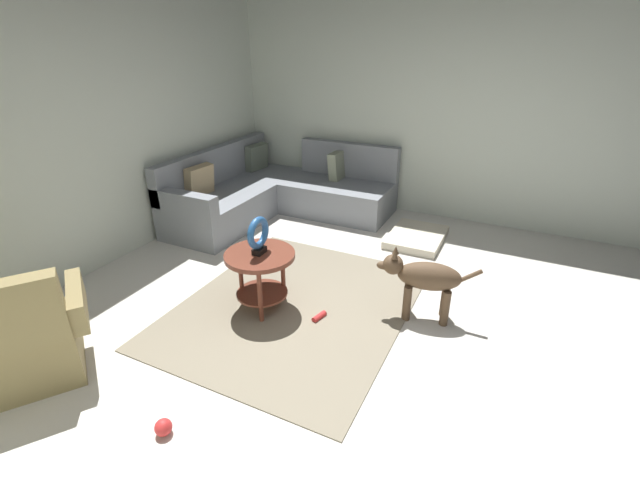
{
  "coord_description": "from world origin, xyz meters",
  "views": [
    {
      "loc": [
        -2.7,
        -0.93,
        2.21
      ],
      "look_at": [
        0.45,
        0.6,
        0.55
      ],
      "focal_mm": 24.47,
      "sensor_mm": 36.0,
      "label": 1
    }
  ],
  "objects_px": {
    "dog": "(423,278)",
    "armchair": "(26,341)",
    "side_table": "(260,266)",
    "torus_sculpture": "(258,235)",
    "dog_toy_ball": "(163,427)",
    "sectional_couch": "(275,193)",
    "dog_toy_rope": "(319,317)",
    "dog_bed_mat": "(416,237)"
  },
  "relations": [
    {
      "from": "dog_toy_ball",
      "to": "torus_sculpture",
      "type": "bearing_deg",
      "value": 8.12
    },
    {
      "from": "armchair",
      "to": "dog_bed_mat",
      "type": "relative_size",
      "value": 1.25
    },
    {
      "from": "armchair",
      "to": "dog_toy_ball",
      "type": "xyz_separation_m",
      "value": [
        0.02,
        -1.15,
        -0.27
      ]
    },
    {
      "from": "dog_toy_rope",
      "to": "dog",
      "type": "bearing_deg",
      "value": -61.26
    },
    {
      "from": "dog",
      "to": "dog_toy_rope",
      "type": "xyz_separation_m",
      "value": [
        -0.42,
        0.76,
        -0.35
      ]
    },
    {
      "from": "dog_bed_mat",
      "to": "dog_toy_ball",
      "type": "height_order",
      "value": "dog_toy_ball"
    },
    {
      "from": "dog_toy_rope",
      "to": "dog_toy_ball",
      "type": "bearing_deg",
      "value": 167.43
    },
    {
      "from": "armchair",
      "to": "dog_bed_mat",
      "type": "xyz_separation_m",
      "value": [
        3.41,
        -1.82,
        -0.28
      ]
    },
    {
      "from": "armchair",
      "to": "dog_toy_ball",
      "type": "distance_m",
      "value": 1.19
    },
    {
      "from": "torus_sculpture",
      "to": "armchair",
      "type": "bearing_deg",
      "value": 146.66
    },
    {
      "from": "side_table",
      "to": "torus_sculpture",
      "type": "relative_size",
      "value": 1.84
    },
    {
      "from": "dog",
      "to": "dog_toy_rope",
      "type": "relative_size",
      "value": 5.77
    },
    {
      "from": "armchair",
      "to": "dog_bed_mat",
      "type": "height_order",
      "value": "armchair"
    },
    {
      "from": "dog_bed_mat",
      "to": "dog",
      "type": "relative_size",
      "value": 0.95
    },
    {
      "from": "armchair",
      "to": "torus_sculpture",
      "type": "bearing_deg",
      "value": 1.83
    },
    {
      "from": "sectional_couch",
      "to": "side_table",
      "type": "distance_m",
      "value": 2.25
    },
    {
      "from": "dog",
      "to": "dog_toy_ball",
      "type": "xyz_separation_m",
      "value": [
        -1.89,
        1.09,
        -0.32
      ]
    },
    {
      "from": "sectional_couch",
      "to": "dog",
      "type": "distance_m",
      "value": 2.8
    },
    {
      "from": "dog_toy_ball",
      "to": "dog_toy_rope",
      "type": "distance_m",
      "value": 1.51
    },
    {
      "from": "sectional_couch",
      "to": "dog_toy_rope",
      "type": "bearing_deg",
      "value": -140.37
    },
    {
      "from": "torus_sculpture",
      "to": "dog_toy_ball",
      "type": "distance_m",
      "value": 1.58
    },
    {
      "from": "dog_bed_mat",
      "to": "dog",
      "type": "distance_m",
      "value": 1.59
    },
    {
      "from": "dog",
      "to": "armchair",
      "type": "bearing_deg",
      "value": 118.43
    },
    {
      "from": "dog_toy_ball",
      "to": "armchair",
      "type": "bearing_deg",
      "value": 91.24
    },
    {
      "from": "armchair",
      "to": "torus_sculpture",
      "type": "xyz_separation_m",
      "value": [
        1.45,
        -0.95,
        0.39
      ]
    },
    {
      "from": "sectional_couch",
      "to": "armchair",
      "type": "height_order",
      "value": "same"
    },
    {
      "from": "side_table",
      "to": "torus_sculpture",
      "type": "bearing_deg",
      "value": -94.91
    },
    {
      "from": "dog_toy_ball",
      "to": "dog_toy_rope",
      "type": "relative_size",
      "value": 0.73
    },
    {
      "from": "side_table",
      "to": "dog_toy_rope",
      "type": "distance_m",
      "value": 0.66
    },
    {
      "from": "armchair",
      "to": "dog_bed_mat",
      "type": "distance_m",
      "value": 3.88
    },
    {
      "from": "dog",
      "to": "dog_toy_ball",
      "type": "height_order",
      "value": "dog"
    },
    {
      "from": "sectional_couch",
      "to": "dog",
      "type": "relative_size",
      "value": 2.68
    },
    {
      "from": "torus_sculpture",
      "to": "dog_toy_rope",
      "type": "distance_m",
      "value": 0.87
    },
    {
      "from": "torus_sculpture",
      "to": "dog_toy_rope",
      "type": "height_order",
      "value": "torus_sculpture"
    },
    {
      "from": "side_table",
      "to": "dog_toy_rope",
      "type": "xyz_separation_m",
      "value": [
        0.06,
        -0.53,
        -0.39
      ]
    },
    {
      "from": "dog_toy_rope",
      "to": "sectional_couch",
      "type": "bearing_deg",
      "value": 39.63
    },
    {
      "from": "sectional_couch",
      "to": "dog_toy_ball",
      "type": "relative_size",
      "value": 21.09
    },
    {
      "from": "dog_bed_mat",
      "to": "sectional_couch",
      "type": "bearing_deg",
      "value": 89.64
    },
    {
      "from": "sectional_couch",
      "to": "dog_toy_ball",
      "type": "bearing_deg",
      "value": -159.61
    },
    {
      "from": "dog_toy_rope",
      "to": "torus_sculpture",
      "type": "bearing_deg",
      "value": 96.02
    },
    {
      "from": "sectional_couch",
      "to": "dog_bed_mat",
      "type": "bearing_deg",
      "value": -90.36
    },
    {
      "from": "sectional_couch",
      "to": "torus_sculpture",
      "type": "bearing_deg",
      "value": -151.81
    }
  ]
}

